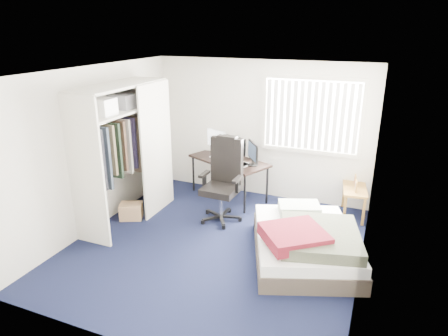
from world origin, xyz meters
TOP-DOWN VIEW (x-y plane):
  - ground at (0.00, 0.00)m, footprint 4.20×4.20m
  - room_shell at (0.00, 0.00)m, footprint 4.20×4.20m
  - window_assembly at (0.90, 2.04)m, footprint 1.72×0.09m
  - closet at (-1.67, 0.27)m, footprint 0.64×1.84m
  - desk at (-0.46, 1.75)m, footprint 1.65×1.25m
  - office_chair at (-0.25, 0.88)m, footprint 0.67×0.67m
  - footstool at (-0.60, 1.85)m, footprint 0.34×0.28m
  - nightstand at (1.75, 1.79)m, footprint 0.47×0.79m
  - bed at (1.28, 0.17)m, footprint 1.85×2.11m
  - pine_box at (-1.65, 0.28)m, footprint 0.43×0.39m

SIDE VIEW (x-z plane):
  - ground at x=0.00m, z-range 0.00..0.00m
  - pine_box at x=-1.65m, z-range 0.00..0.27m
  - footstool at x=-0.60m, z-range 0.07..0.34m
  - bed at x=1.28m, z-range -0.04..0.56m
  - nightstand at x=1.75m, z-range 0.10..0.79m
  - office_chair at x=-0.25m, z-range -0.16..1.22m
  - desk at x=-0.46m, z-range 0.17..1.37m
  - closet at x=-1.67m, z-range 0.24..2.46m
  - room_shell at x=0.00m, z-range -0.59..3.61m
  - window_assembly at x=0.90m, z-range 0.94..2.26m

